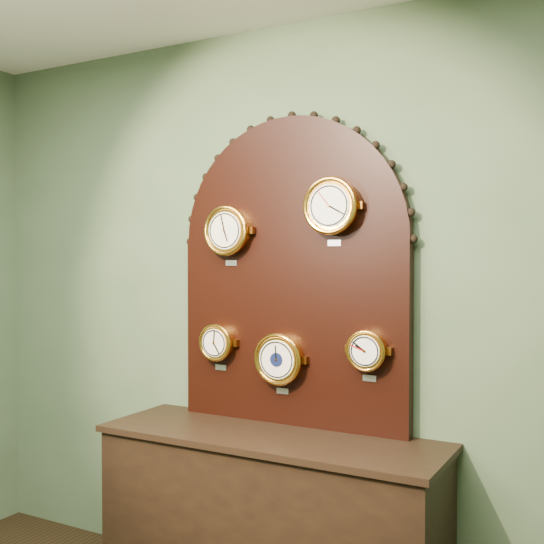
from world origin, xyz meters
The scene contains 8 objects.
wall_back centered at (0.00, 2.50, 1.40)m, with size 4.00×4.00×0.00m, color #496041.
shop_counter centered at (0.00, 2.23, 0.40)m, with size 1.60×0.50×0.80m, color black.
display_board centered at (0.00, 2.45, 1.63)m, with size 1.26×0.06×1.53m.
roman_clock centered at (-0.33, 2.38, 1.78)m, with size 0.25×0.08×0.30m.
arabic_clock centered at (0.24, 2.38, 1.88)m, with size 0.27×0.08×0.32m.
hygrometer centered at (-0.39, 2.38, 1.21)m, with size 0.19×0.08×0.24m.
barometer centered at (-0.03, 2.38, 1.16)m, with size 0.25×0.08×0.30m.
tide_clock centered at (0.42, 2.38, 1.23)m, with size 0.19×0.08×0.24m.
Camera 1 is at (1.49, -0.47, 1.66)m, focal length 44.37 mm.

